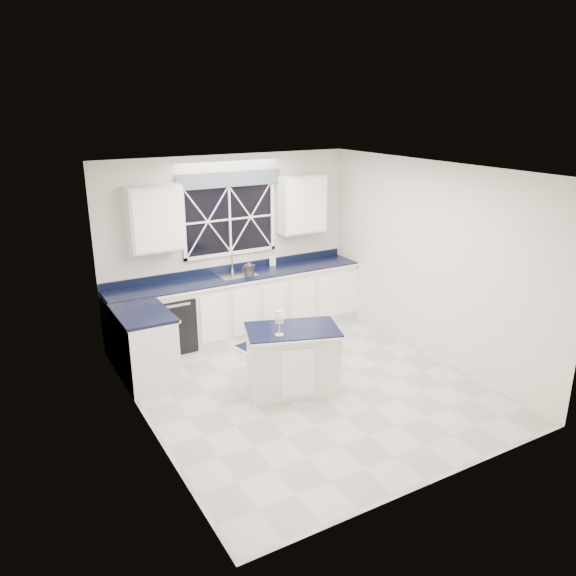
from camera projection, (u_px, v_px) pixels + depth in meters
ground at (305, 385)px, 7.14m from camera, size 4.50×4.50×0.00m
back_wall at (229, 245)px, 8.56m from camera, size 4.00×0.10×2.70m
base_cabinets at (224, 313)px, 8.31m from camera, size 3.99×1.60×0.90m
countertop at (238, 277)px, 8.45m from camera, size 3.98×0.64×0.04m
dishwasher at (170, 321)px, 8.09m from camera, size 0.60×0.58×0.82m
window at (230, 214)px, 8.37m from camera, size 1.65×0.09×1.26m
upper_cabinets at (233, 211)px, 8.25m from camera, size 3.10×0.34×0.90m
faucet at (233, 262)px, 8.56m from camera, size 0.05×0.20×0.30m
island at (293, 360)px, 6.88m from camera, size 1.26×0.99×0.83m
rug at (272, 343)px, 8.36m from camera, size 1.21×0.88×0.02m
kettle at (249, 268)px, 8.53m from camera, size 0.25×0.18×0.18m
wine_glass at (279, 318)px, 6.50m from camera, size 0.13×0.13×0.30m
soap_bottle at (273, 259)px, 8.92m from camera, size 0.13×0.13×0.22m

